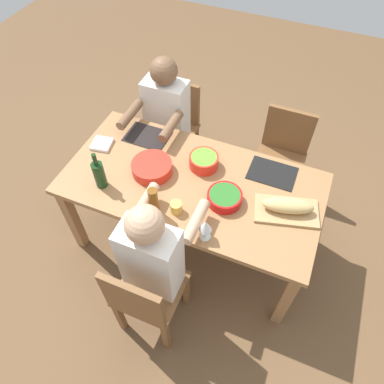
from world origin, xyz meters
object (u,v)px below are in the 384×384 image
(chair_far_right, at_px, (282,153))
(serving_bowl_greens, at_px, (225,197))
(wine_bottle, at_px, (99,174))
(dining_table, at_px, (192,190))
(chair_far_left, at_px, (175,123))
(serving_bowl_salad, at_px, (204,161))
(diner_near_center, at_px, (155,256))
(napkin_stack, at_px, (102,144))
(serving_bowl_pasta, at_px, (152,167))
(chair_near_center, at_px, (144,297))
(beer_bottle, at_px, (154,202))
(diner_far_left, at_px, (164,117))
(bread_loaf, at_px, (288,206))
(cutting_board, at_px, (286,211))
(cup_near_center, at_px, (176,207))
(wine_glass, at_px, (205,226))

(chair_far_right, height_order, serving_bowl_greens, chair_far_right)
(wine_bottle, bearing_deg, dining_table, 24.90)
(chair_far_left, distance_m, serving_bowl_salad, 0.84)
(diner_near_center, height_order, napkin_stack, diner_near_center)
(chair_far_left, distance_m, serving_bowl_pasta, 0.86)
(chair_near_center, height_order, beer_bottle, beer_bottle)
(wine_bottle, bearing_deg, diner_far_left, 85.51)
(serving_bowl_salad, distance_m, napkin_stack, 0.77)
(chair_near_center, bearing_deg, bread_loaf, 49.84)
(diner_near_center, bearing_deg, cutting_board, 41.99)
(chair_far_right, height_order, wine_bottle, wine_bottle)
(chair_far_right, xyz_separation_m, chair_near_center, (-0.48, -1.53, 0.00))
(diner_far_left, relative_size, diner_near_center, 1.00)
(wine_bottle, relative_size, cup_near_center, 3.71)
(serving_bowl_pasta, xyz_separation_m, cup_near_center, (0.29, -0.24, -0.01))
(wine_glass, xyz_separation_m, napkin_stack, (-0.98, 0.44, -0.10))
(serving_bowl_greens, bearing_deg, dining_table, 164.73)
(bread_loaf, height_order, beer_bottle, beer_bottle)
(diner_near_center, xyz_separation_m, cutting_board, (0.64, 0.58, 0.05))
(beer_bottle, bearing_deg, chair_far_left, 108.40)
(chair_near_center, xyz_separation_m, serving_bowl_pasta, (-0.29, 0.74, 0.30))
(diner_far_left, bearing_deg, serving_bowl_pasta, -72.19)
(cutting_board, bearing_deg, serving_bowl_pasta, -178.85)
(diner_far_left, xyz_separation_m, serving_bowl_salad, (0.50, -0.41, 0.10))
(beer_bottle, distance_m, cup_near_center, 0.15)
(diner_near_center, height_order, cup_near_center, diner_near_center)
(diner_far_left, bearing_deg, chair_far_left, 90.00)
(napkin_stack, bearing_deg, wine_bottle, -58.44)
(wine_glass, bearing_deg, dining_table, 122.74)
(chair_near_center, distance_m, cutting_board, 1.03)
(beer_bottle, distance_m, napkin_stack, 0.75)
(diner_far_left, height_order, serving_bowl_greens, diner_far_left)
(chair_far_right, xyz_separation_m, serving_bowl_salad, (-0.46, -0.60, 0.31))
(serving_bowl_pasta, relative_size, cup_near_center, 3.56)
(chair_far_right, bearing_deg, beer_bottle, -119.06)
(chair_far_right, height_order, chair_near_center, same)
(diner_far_left, xyz_separation_m, napkin_stack, (-0.27, -0.51, 0.05))
(serving_bowl_greens, relative_size, bread_loaf, 0.70)
(cutting_board, height_order, cup_near_center, cup_near_center)
(serving_bowl_greens, xyz_separation_m, napkin_stack, (-1.00, 0.14, -0.03))
(chair_far_right, relative_size, serving_bowl_pasta, 3.05)
(cutting_board, bearing_deg, napkin_stack, 177.03)
(bread_loaf, relative_size, wine_glass, 1.93)
(chair_far_left, height_order, serving_bowl_greens, chair_far_left)
(wine_bottle, bearing_deg, serving_bowl_greens, 12.96)
(serving_bowl_pasta, xyz_separation_m, bread_loaf, (0.93, 0.02, 0.02))
(serving_bowl_salad, relative_size, cutting_board, 0.51)
(bread_loaf, distance_m, wine_glass, 0.55)
(diner_near_center, bearing_deg, dining_table, 90.00)
(cup_near_center, bearing_deg, serving_bowl_pasta, 140.01)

